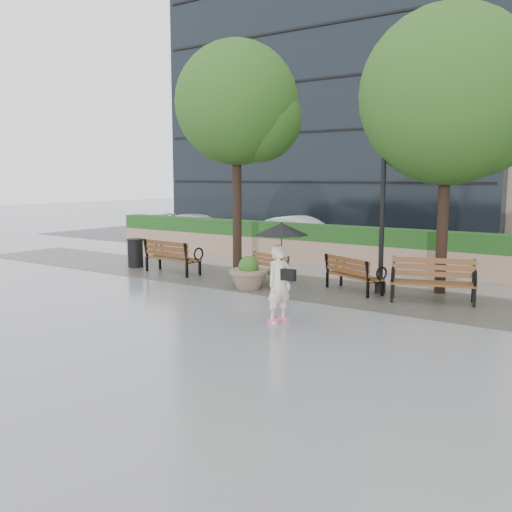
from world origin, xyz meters
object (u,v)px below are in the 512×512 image
Objects in this scene: planter_left at (249,276)px; pedestrian at (281,263)px; lamppost at (382,218)px; car_left at (199,228)px; bench_0 at (173,264)px; bench_2 at (353,282)px; trash_bin at (135,254)px; car_right at (301,233)px; bench_1 at (264,275)px; bench_3 at (432,290)px.

pedestrian reaches higher than planter_left.
lamppost is 1.02× the size of car_left.
bench_0 is 6.80m from pedestrian.
lamppost is at bearing 25.16° from planter_left.
trash_bin is at bearing 27.43° from bench_2.
car_right reaches higher than planter_left.
car_left reaches higher than bench_2.
trash_bin is at bearing -164.03° from bench_1.
bench_0 is 3.40m from planter_left.
bench_0 is 0.97× the size of pedestrian.
trash_bin is 8.08m from car_left.
car_right is (5.59, -0.03, 0.06)m from car_left.
bench_0 is 9.21m from car_left.
bench_3 is (2.11, -0.10, 0.04)m from bench_2.
car_left is (-8.72, 8.06, 0.28)m from planter_left.
bench_3 is 4.74m from planter_left.
bench_2 is 2.03× the size of trash_bin.
car_right reaches higher than bench_2.
pedestrian is (0.13, -3.73, 0.97)m from bench_2.
planter_left is 3.81m from lamppost.
bench_3 reaches higher than bench_2.
car_left is 2.09× the size of pedestrian.
bench_1 is at bearing 0.34° from trash_bin.
bench_2 is 1.80m from lamppost.
bench_0 is at bearing -152.47° from car_left.
pedestrian is at bearing -137.00° from bench_3.
bench_0 is at bearing 178.11° from car_right.
bench_2 is 13.15m from car_left.
bench_2 is at bearing -140.62° from car_right.
car_left is (-5.37, 7.47, 0.31)m from bench_0.
bench_0 is 0.46× the size of car_left.
bench_1 is 1.55× the size of planter_left.
planter_left is at bearing -158.91° from car_right.
car_right reaches higher than trash_bin.
car_right is (-3.13, 8.02, 0.33)m from planter_left.
planter_left is at bearing -140.93° from car_left.
bench_3 is 2.22m from lamppost.
bench_3 is 15.03m from car_left.
car_right is at bearing -98.53° from car_left.
trash_bin reaches higher than planter_left.
bench_3 is at bearing -9.88° from pedestrian.
lamppost is at bearing -136.50° from car_right.
bench_1 is 0.80× the size of pedestrian.
bench_1 is at bearing 57.70° from pedestrian.
car_right is (-5.63, 6.81, 0.41)m from bench_2.
bench_0 is at bearing 81.27° from pedestrian.
car_right reaches higher than car_left.
bench_3 is at bearing -158.54° from bench_2.
bench_2 is at bearing -157.92° from lamppost.
car_right is (-7.74, 6.91, 0.37)m from bench_3.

